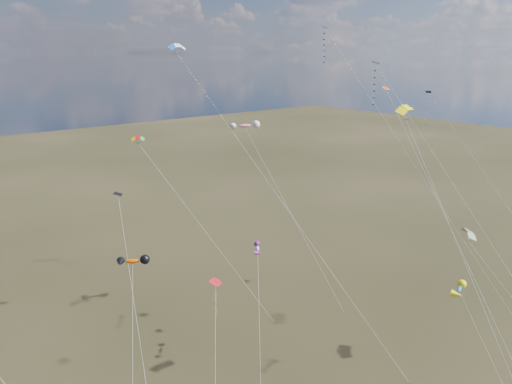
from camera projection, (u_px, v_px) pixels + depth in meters
diamond_black_high at (388, 104)px, 55.01m from camera, size 2.60×29.34×33.40m
diamond_navy_tall at (342, 70)px, 59.18m from camera, size 14.97×23.92×37.69m
diamond_black_mid at (127, 252)px, 47.30m from camera, size 4.56×13.94×20.03m
diamond_red_low at (216, 305)px, 44.28m from camera, size 6.83×8.96×13.35m
diamond_navy_right at (436, 123)px, 65.71m from camera, size 6.62×23.70×29.22m
diamond_orange_center at (437, 197)px, 47.24m from camera, size 7.05×26.41×30.68m
parafoil_yellow at (408, 109)px, 45.61m from camera, size 9.89×24.07×29.80m
parafoil_blue_white at (179, 49)px, 54.98m from camera, size 11.12×29.98×35.81m
parafoil_striped at (470, 232)px, 51.43m from camera, size 6.79×12.57×15.79m
parafoil_tricolor at (140, 140)px, 60.06m from camera, size 10.86×17.48×24.16m
novelty_orange_black at (133, 262)px, 45.18m from camera, size 5.96×8.35×15.17m
novelty_white_purple at (258, 249)px, 52.07m from camera, size 7.73×10.05×13.38m
novelty_redwhite_stripe at (245, 126)px, 61.71m from camera, size 8.41×15.02×25.54m
novelty_blue_yellow at (460, 290)px, 43.48m from camera, size 2.54×10.25×13.25m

